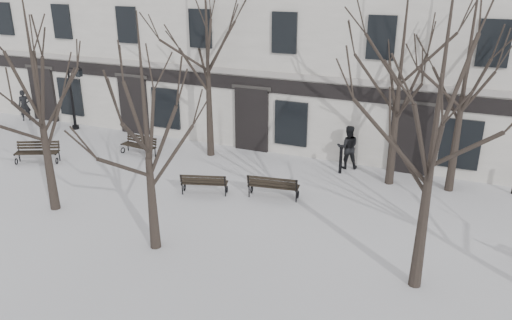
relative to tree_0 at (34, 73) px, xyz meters
The scene contains 16 objects.
ground 8.81m from the tree_0, ahead, with size 100.00×100.00×0.00m, color silver.
building 15.28m from the tree_0, 61.01° to the left, with size 40.40×10.20×11.40m.
tree_0 is the anchor object (origin of this frame).
tree_1 4.81m from the tree_0, ahead, with size 4.83×4.83×6.91m.
tree_2 12.19m from the tree_0, ahead, with size 5.81×5.81×8.30m.
tree_4 7.43m from the tree_0, 70.51° to the left, with size 6.26×6.26×8.95m.
tree_5 12.51m from the tree_0, 33.52° to the left, with size 5.85×5.85×8.35m.
tree_6 14.52m from the tree_0, 29.52° to the left, with size 6.09×6.09×8.69m.
bench_0 6.67m from the tree_0, 141.50° to the left, with size 1.90×1.37×0.92m.
bench_1 6.81m from the tree_0, 36.31° to the left, with size 1.81×1.10×0.86m.
bench_3 7.18m from the tree_0, 95.13° to the left, with size 1.77×0.81×0.86m.
bench_4 8.84m from the tree_0, 29.46° to the left, with size 1.93×0.95×0.94m.
lamp_post 9.92m from the tree_0, 126.83° to the left, with size 1.06×0.39×3.37m.
bollard_a 11.78m from the tree_0, 40.47° to the left, with size 0.15×0.15×1.18m.
pedestrian_a 13.24m from the tree_0, 140.86° to the left, with size 0.62×0.41×1.70m, color black.
pedestrian_b 12.52m from the tree_0, 42.75° to the left, with size 0.90×0.70×1.86m, color black.
Camera 1 is at (5.34, -12.10, 7.89)m, focal length 35.00 mm.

